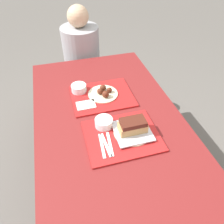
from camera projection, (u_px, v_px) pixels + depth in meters
name	position (u px, v px, depth m)	size (l,w,h in m)	color
ground_plane	(109.00, 180.00, 1.87)	(12.00, 12.00, 0.00)	#605B56
picnic_table	(109.00, 127.00, 1.43)	(0.90, 1.55, 0.75)	maroon
picnic_bench_far	(85.00, 81.00, 2.33)	(0.86, 0.28, 0.43)	maroon
tray_near	(122.00, 136.00, 1.24)	(0.42, 0.34, 0.01)	red
tray_far	(102.00, 96.00, 1.51)	(0.42, 0.34, 0.01)	red
bowl_coleslaw_near	(104.00, 122.00, 1.27)	(0.11, 0.11, 0.05)	silver
brisket_sandwich_plate	(133.00, 128.00, 1.23)	(0.21, 0.21, 0.10)	beige
plastic_fork_near	(106.00, 145.00, 1.18)	(0.03, 0.17, 0.00)	white
plastic_knife_near	(110.00, 144.00, 1.19)	(0.03, 0.17, 0.00)	white
plastic_spoon_near	(102.00, 146.00, 1.18)	(0.03, 0.17, 0.00)	white
condiment_packet	(115.00, 126.00, 1.29)	(0.04, 0.03, 0.01)	teal
bowl_coleslaw_far	(79.00, 88.00, 1.53)	(0.11, 0.11, 0.05)	silver
wings_plate_far	(104.00, 93.00, 1.50)	(0.21, 0.21, 0.06)	beige
napkin_far	(86.00, 105.00, 1.43)	(0.12, 0.09, 0.01)	white
person_seated_across	(81.00, 50.00, 2.09)	(0.35, 0.35, 0.70)	#9E9EA3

